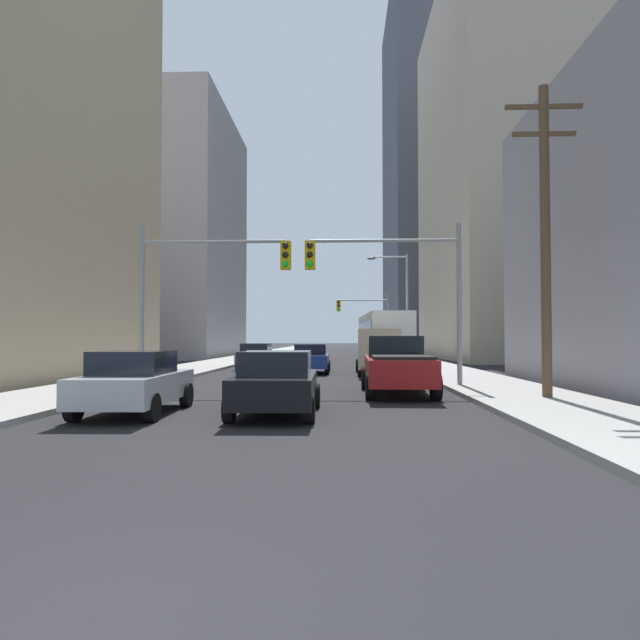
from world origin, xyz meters
TOP-DOWN VIEW (x-y plane):
  - sidewalk_left at (-7.07, 50.00)m, footprint 3.64×160.00m
  - sidewalk_right at (7.07, 50.00)m, footprint 3.64×160.00m
  - city_bus at (4.33, 34.41)m, footprint 2.94×11.59m
  - pickup_truck_red at (3.38, 15.21)m, footprint 2.20×5.43m
  - cargo_van_beige at (3.40, 25.12)m, footprint 2.16×5.27m
  - sedan_black at (0.03, 10.03)m, footprint 1.95×4.24m
  - sedan_silver at (-3.39, 10.06)m, footprint 1.95×4.24m
  - sedan_blue at (-0.03, 25.95)m, footprint 1.95×4.20m
  - sedan_grey at (-3.46, 29.72)m, footprint 1.95×4.22m
  - traffic_signal_near_left at (-3.37, 17.25)m, footprint 5.65×0.44m
  - traffic_signal_near_right at (3.34, 17.25)m, footprint 5.71×0.44m
  - traffic_signal_far_right at (3.73, 49.61)m, footprint 4.88×0.44m
  - utility_pole_right at (7.44, 13.00)m, footprint 2.20×0.28m
  - street_lamp_right at (5.50, 34.58)m, footprint 2.74×0.32m
  - building_left_mid_office at (-20.26, 51.26)m, footprint 21.73×18.81m
  - building_right_mid_block at (21.86, 48.11)m, footprint 23.12×25.44m
  - building_right_far_highrise at (18.62, 88.54)m, footprint 18.65×29.00m

SIDE VIEW (x-z plane):
  - sidewalk_left at x=-7.07m, z-range 0.00..0.15m
  - sidewalk_right at x=7.07m, z-range 0.00..0.15m
  - sedan_black at x=0.03m, z-range 0.01..1.53m
  - sedan_silver at x=-3.39m, z-range 0.01..1.53m
  - sedan_blue at x=-0.03m, z-range 0.01..1.53m
  - sedan_grey at x=-3.46m, z-range 0.01..1.53m
  - pickup_truck_red at x=3.38m, z-range -0.02..1.88m
  - cargo_van_beige at x=3.40m, z-range 0.16..2.42m
  - city_bus at x=4.33m, z-range 0.23..3.63m
  - traffic_signal_far_right at x=3.73m, z-range 1.09..7.09m
  - traffic_signal_near_left at x=-3.37m, z-range 1.13..7.13m
  - traffic_signal_near_right at x=3.34m, z-range 1.13..7.13m
  - street_lamp_right at x=5.50m, z-range 0.83..8.33m
  - utility_pole_right at x=7.44m, z-range 0.27..9.40m
  - building_left_mid_office at x=-20.26m, z-range 0.00..23.79m
  - building_right_mid_block at x=21.86m, z-range 0.00..33.81m
  - building_right_far_highrise at x=18.62m, z-range 0.00..57.71m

